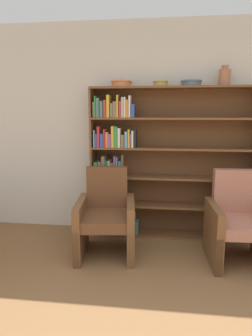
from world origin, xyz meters
name	(u,v)px	position (x,y,z in m)	size (l,w,h in m)	color
wall_back	(173,130)	(0.00, 2.88, 1.38)	(12.00, 0.06, 2.75)	silver
bookshelf	(154,164)	(-0.25, 2.70, 0.94)	(2.05, 0.30, 1.91)	brown
bowl_terracotta	(121,83)	(-0.66, 2.69, 1.96)	(0.26, 0.26, 0.08)	#C67547
bowl_brass	(161,83)	(-0.18, 2.69, 1.95)	(0.19, 0.19, 0.07)	tan
bowl_olive	(191,83)	(0.19, 2.69, 1.95)	(0.26, 0.26, 0.07)	slate
vase_tall	(224,77)	(0.58, 2.69, 2.01)	(0.14, 0.14, 0.24)	#A36647
armchair_leather	(106,217)	(-0.76, 2.10, 0.42)	(0.71, 0.75, 0.97)	brown
armchair_cushioned	(239,223)	(0.70, 2.10, 0.42)	(0.67, 0.71, 0.97)	brown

